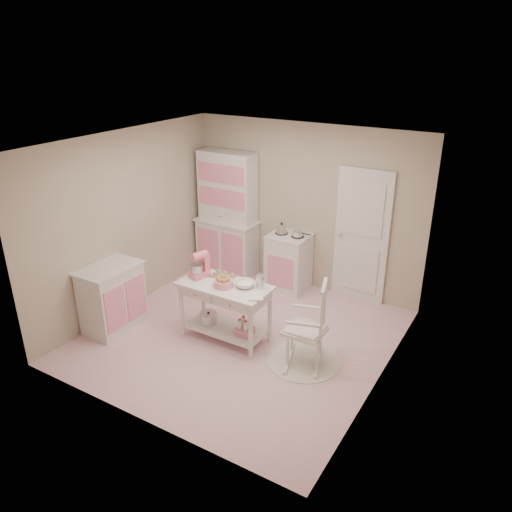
# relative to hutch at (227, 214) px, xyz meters

# --- Properties ---
(room_shell) EXTENTS (3.84, 3.84, 2.62)m
(room_shell) POSITION_rel_hutch_xyz_m (1.32, -1.66, 0.61)
(room_shell) COLOR pink
(room_shell) RESTS_ON ground
(door) EXTENTS (0.82, 0.05, 2.04)m
(door) POSITION_rel_hutch_xyz_m (2.27, 0.21, -0.02)
(door) COLOR silver
(door) RESTS_ON ground
(hutch) EXTENTS (1.06, 0.50, 2.08)m
(hutch) POSITION_rel_hutch_xyz_m (0.00, 0.00, 0.00)
(hutch) COLOR silver
(hutch) RESTS_ON ground
(stove) EXTENTS (0.62, 0.57, 0.92)m
(stove) POSITION_rel_hutch_xyz_m (1.20, -0.05, -0.58)
(stove) COLOR silver
(stove) RESTS_ON ground
(base_cabinet) EXTENTS (0.54, 0.84, 0.92)m
(base_cabinet) POSITION_rel_hutch_xyz_m (-0.31, -2.35, -0.58)
(base_cabinet) COLOR silver
(base_cabinet) RESTS_ON ground
(lace_rug) EXTENTS (0.92, 0.92, 0.01)m
(lace_rug) POSITION_rel_hutch_xyz_m (2.30, -1.74, -1.03)
(lace_rug) COLOR white
(lace_rug) RESTS_ON ground
(rocking_chair) EXTENTS (0.68, 0.83, 1.10)m
(rocking_chair) POSITION_rel_hutch_xyz_m (2.30, -1.74, -0.49)
(rocking_chair) COLOR silver
(rocking_chair) RESTS_ON ground
(work_table) EXTENTS (1.20, 0.60, 0.80)m
(work_table) POSITION_rel_hutch_xyz_m (1.17, -1.79, -0.64)
(work_table) COLOR silver
(work_table) RESTS_ON ground
(stand_mixer) EXTENTS (0.28, 0.33, 0.34)m
(stand_mixer) POSITION_rel_hutch_xyz_m (0.75, -1.77, -0.07)
(stand_mixer) COLOR pink
(stand_mixer) RESTS_ON work_table
(cookie_tray) EXTENTS (0.34, 0.24, 0.02)m
(cookie_tray) POSITION_rel_hutch_xyz_m (1.02, -1.61, -0.23)
(cookie_tray) COLOR silver
(cookie_tray) RESTS_ON work_table
(bread_basket) EXTENTS (0.25, 0.25, 0.09)m
(bread_basket) POSITION_rel_hutch_xyz_m (1.19, -1.84, -0.19)
(bread_basket) COLOR pink
(bread_basket) RESTS_ON work_table
(mixing_bowl) EXTENTS (0.25, 0.25, 0.08)m
(mixing_bowl) POSITION_rel_hutch_xyz_m (1.43, -1.71, -0.20)
(mixing_bowl) COLOR white
(mixing_bowl) RESTS_ON work_table
(metal_pitcher) EXTENTS (0.10, 0.10, 0.17)m
(metal_pitcher) POSITION_rel_hutch_xyz_m (1.61, -1.63, -0.16)
(metal_pitcher) COLOR silver
(metal_pitcher) RESTS_ON work_table
(recipe_book) EXTENTS (0.26, 0.28, 0.02)m
(recipe_book) POSITION_rel_hutch_xyz_m (1.62, -1.91, -0.23)
(recipe_book) COLOR white
(recipe_book) RESTS_ON work_table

